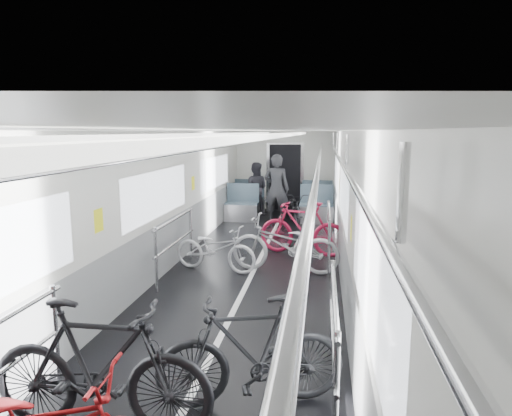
{
  "coord_description": "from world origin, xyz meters",
  "views": [
    {
      "loc": [
        1.15,
        -6.98,
        2.39
      ],
      "look_at": [
        0.0,
        0.84,
        1.06
      ],
      "focal_mm": 32.0,
      "sensor_mm": 36.0,
      "label": 1
    }
  ],
  "objects_px": {
    "bike_left_far": "(215,248)",
    "bike_right_far": "(303,228)",
    "bike_left_mid": "(100,367)",
    "bike_right_near": "(251,351)",
    "bike_right_mid": "(285,244)",
    "person_seated": "(255,189)",
    "bike_aisle": "(295,208)",
    "person_standing": "(276,189)"
  },
  "relations": [
    {
      "from": "bike_right_mid",
      "to": "bike_right_far",
      "type": "distance_m",
      "value": 1.2
    },
    {
      "from": "bike_left_far",
      "to": "person_seated",
      "type": "relative_size",
      "value": 0.99
    },
    {
      "from": "bike_left_far",
      "to": "person_standing",
      "type": "bearing_deg",
      "value": 5.4
    },
    {
      "from": "bike_left_mid",
      "to": "bike_left_far",
      "type": "distance_m",
      "value": 4.34
    },
    {
      "from": "bike_right_far",
      "to": "bike_aisle",
      "type": "xyz_separation_m",
      "value": [
        -0.34,
        3.05,
        -0.11
      ]
    },
    {
      "from": "bike_left_mid",
      "to": "bike_left_far",
      "type": "xyz_separation_m",
      "value": [
        -0.1,
        4.34,
        -0.16
      ]
    },
    {
      "from": "bike_left_mid",
      "to": "bike_right_mid",
      "type": "distance_m",
      "value": 4.56
    },
    {
      "from": "bike_left_far",
      "to": "bike_right_far",
      "type": "distance_m",
      "value": 1.93
    },
    {
      "from": "bike_left_mid",
      "to": "bike_left_far",
      "type": "relative_size",
      "value": 1.22
    },
    {
      "from": "bike_right_mid",
      "to": "bike_left_mid",
      "type": "bearing_deg",
      "value": -7.84
    },
    {
      "from": "bike_left_mid",
      "to": "bike_right_near",
      "type": "bearing_deg",
      "value": -64.71
    },
    {
      "from": "bike_left_mid",
      "to": "bike_aisle",
      "type": "bearing_deg",
      "value": -6.95
    },
    {
      "from": "bike_right_far",
      "to": "bike_left_mid",
      "type": "bearing_deg",
      "value": 0.19
    },
    {
      "from": "bike_left_mid",
      "to": "bike_left_far",
      "type": "height_order",
      "value": "bike_left_mid"
    },
    {
      "from": "bike_right_near",
      "to": "person_standing",
      "type": "bearing_deg",
      "value": 168.04
    },
    {
      "from": "bike_left_far",
      "to": "bike_right_near",
      "type": "distance_m",
      "value": 3.99
    },
    {
      "from": "bike_left_mid",
      "to": "bike_aisle",
      "type": "distance_m",
      "value": 8.71
    },
    {
      "from": "bike_right_mid",
      "to": "bike_aisle",
      "type": "xyz_separation_m",
      "value": [
        -0.09,
        4.22,
        -0.07
      ]
    },
    {
      "from": "bike_left_far",
      "to": "bike_right_mid",
      "type": "distance_m",
      "value": 1.2
    },
    {
      "from": "bike_left_mid",
      "to": "bike_right_near",
      "type": "distance_m",
      "value": 1.25
    },
    {
      "from": "bike_aisle",
      "to": "bike_right_near",
      "type": "bearing_deg",
      "value": -102.3
    },
    {
      "from": "bike_left_far",
      "to": "bike_right_near",
      "type": "height_order",
      "value": "bike_right_near"
    },
    {
      "from": "bike_right_mid",
      "to": "person_standing",
      "type": "relative_size",
      "value": 1.02
    },
    {
      "from": "bike_right_far",
      "to": "person_seated",
      "type": "height_order",
      "value": "person_seated"
    },
    {
      "from": "person_standing",
      "to": "person_seated",
      "type": "height_order",
      "value": "person_standing"
    },
    {
      "from": "bike_right_mid",
      "to": "bike_right_far",
      "type": "relative_size",
      "value": 1.06
    },
    {
      "from": "bike_right_near",
      "to": "person_seated",
      "type": "height_order",
      "value": "person_seated"
    },
    {
      "from": "bike_left_far",
      "to": "person_standing",
      "type": "relative_size",
      "value": 0.83
    },
    {
      "from": "bike_right_near",
      "to": "bike_right_far",
      "type": "distance_m",
      "value": 5.07
    },
    {
      "from": "bike_right_near",
      "to": "person_seated",
      "type": "relative_size",
      "value": 1.1
    },
    {
      "from": "bike_left_mid",
      "to": "bike_right_far",
      "type": "relative_size",
      "value": 1.05
    },
    {
      "from": "bike_left_far",
      "to": "bike_right_far",
      "type": "xyz_separation_m",
      "value": [
        1.45,
        1.26,
        0.13
      ]
    },
    {
      "from": "bike_right_far",
      "to": "person_standing",
      "type": "bearing_deg",
      "value": -151.08
    },
    {
      "from": "person_seated",
      "to": "bike_left_mid",
      "type": "bearing_deg",
      "value": 94.53
    },
    {
      "from": "bike_right_near",
      "to": "bike_right_mid",
      "type": "relative_size",
      "value": 0.9
    },
    {
      "from": "person_standing",
      "to": "bike_left_mid",
      "type": "bearing_deg",
      "value": 93.28
    },
    {
      "from": "bike_left_far",
      "to": "bike_right_mid",
      "type": "relative_size",
      "value": 0.81
    },
    {
      "from": "bike_aisle",
      "to": "person_seated",
      "type": "relative_size",
      "value": 1.04
    },
    {
      "from": "person_standing",
      "to": "person_seated",
      "type": "xyz_separation_m",
      "value": [
        -0.73,
        1.18,
        -0.15
      ]
    },
    {
      "from": "bike_left_far",
      "to": "bike_left_mid",
      "type": "bearing_deg",
      "value": -165.11
    },
    {
      "from": "bike_aisle",
      "to": "bike_left_far",
      "type": "bearing_deg",
      "value": -117.5
    },
    {
      "from": "bike_right_near",
      "to": "bike_right_mid",
      "type": "bearing_deg",
      "value": 164.23
    }
  ]
}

